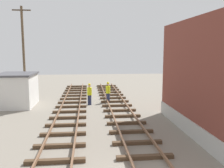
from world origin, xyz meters
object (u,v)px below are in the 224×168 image
Objects in this scene: control_hut at (17,90)px; utility_pole_far at (23,50)px; track_worker_foreground at (89,94)px; track_worker_distant at (108,92)px.

control_hut is 5.78m from utility_pole_far.
utility_pole_far reaches higher than control_hut.
control_hut is 6.08m from track_worker_foreground.
control_hut is 2.03× the size of track_worker_distant.
utility_pole_far is 9.99m from track_worker_distant.
track_worker_foreground is at bearing -2.31° from control_hut.
control_hut reaches higher than track_worker_foreground.
utility_pole_far is 9.05m from track_worker_foreground.
control_hut is 0.42× the size of utility_pole_far.
utility_pole_far is 4.82× the size of track_worker_distant.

